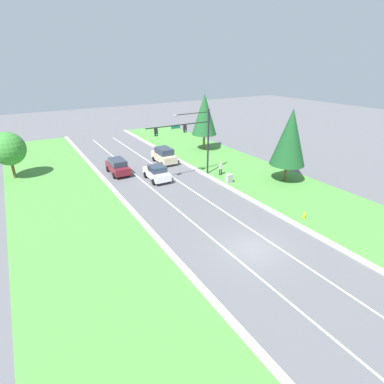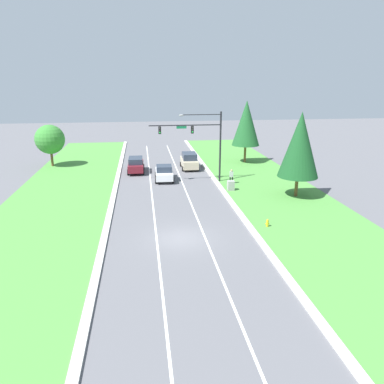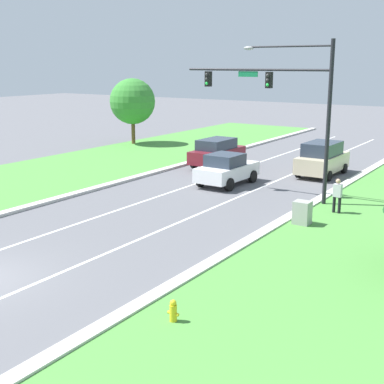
{
  "view_description": "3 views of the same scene",
  "coord_description": "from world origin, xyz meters",
  "views": [
    {
      "loc": [
        -13.65,
        -13.9,
        13.06
      ],
      "look_at": [
        -0.04,
        8.89,
        1.36
      ],
      "focal_mm": 28.0,
      "sensor_mm": 36.0,
      "label": 1
    },
    {
      "loc": [
        -2.6,
        -25.47,
        11.36
      ],
      "look_at": [
        1.78,
        7.1,
        1.4
      ],
      "focal_mm": 35.0,
      "sensor_mm": 36.0,
      "label": 2
    },
    {
      "loc": [
        14.69,
        -9.52,
        6.84
      ],
      "look_at": [
        2.47,
        9.07,
        1.46
      ],
      "focal_mm": 50.0,
      "sensor_mm": 36.0,
      "label": 3
    }
  ],
  "objects": [
    {
      "name": "utility_cabinet",
      "position": [
        6.51,
        11.55,
        0.55
      ],
      "size": [
        0.7,
        0.6,
        1.09
      ],
      "color": "#9E9E99",
      "rests_on": "ground_plane"
    },
    {
      "name": "pedestrian",
      "position": [
        7.18,
        14.11,
        0.94
      ],
      "size": [
        0.4,
        0.25,
        1.69
      ],
      "rotation": [
        0.0,
        0.0,
        3.06
      ],
      "color": "black",
      "rests_on": "ground_plane"
    },
    {
      "name": "curb_strip_right",
      "position": [
        5.65,
        0.0,
        0.07
      ],
      "size": [
        0.5,
        90.0,
        0.15
      ],
      "color": "beige",
      "rests_on": "ground_plane"
    },
    {
      "name": "white_sedan",
      "position": [
        -0.19,
        16.74,
        0.91
      ],
      "size": [
        2.25,
        4.31,
        1.82
      ],
      "rotation": [
        0.0,
        0.0,
        -0.03
      ],
      "color": "white",
      "rests_on": "ground_plane"
    },
    {
      "name": "champagne_suv",
      "position": [
        3.47,
        22.3,
        1.05
      ],
      "size": [
        2.2,
        4.56,
        2.1
      ],
      "rotation": [
        0.0,
        0.0,
        -0.01
      ],
      "color": "beige",
      "rests_on": "ground_plane"
    },
    {
      "name": "fire_hydrant",
      "position": [
        7.04,
        1.2,
        0.34
      ],
      "size": [
        0.34,
        0.2,
        0.7
      ],
      "color": "gold",
      "rests_on": "ground_plane"
    },
    {
      "name": "traffic_signal_mast",
      "position": [
        3.82,
        15.38,
        5.3
      ],
      "size": [
        8.03,
        0.41,
        7.94
      ],
      "color": "black",
      "rests_on": "ground_plane"
    },
    {
      "name": "oak_near_left_tree",
      "position": [
        -14.68,
        25.96,
        3.67
      ],
      "size": [
        3.86,
        3.86,
        5.61
      ],
      "color": "brown",
      "rests_on": "ground_plane"
    },
    {
      "name": "lane_stripe_inner_right",
      "position": [
        1.8,
        0.0,
        0.0
      ],
      "size": [
        0.14,
        81.0,
        0.01
      ],
      "color": "white",
      "rests_on": "ground_plane"
    },
    {
      "name": "burgundy_suv",
      "position": [
        -3.48,
        21.19,
        0.99
      ],
      "size": [
        2.13,
        4.59,
        1.9
      ],
      "rotation": [
        0.0,
        0.0,
        -0.01
      ],
      "color": "maroon",
      "rests_on": "ground_plane"
    }
  ]
}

